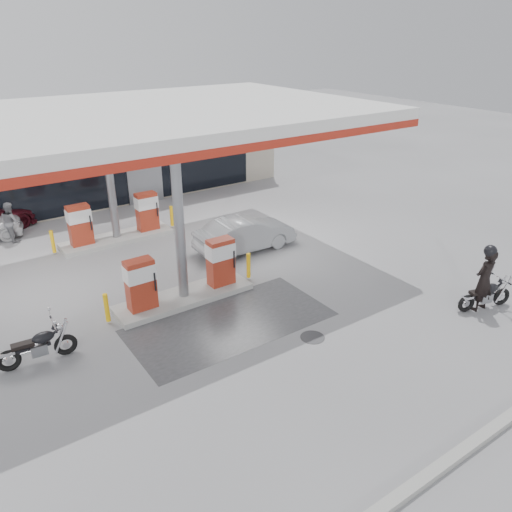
# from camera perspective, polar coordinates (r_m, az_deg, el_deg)

# --- Properties ---
(ground) EXTENTS (90.00, 90.00, 0.00)m
(ground) POSITION_cam_1_polar(r_m,az_deg,el_deg) (14.79, -4.61, -8.16)
(ground) COLOR gray
(ground) RESTS_ON ground
(wet_patch) EXTENTS (6.00, 3.00, 0.00)m
(wet_patch) POSITION_cam_1_polar(r_m,az_deg,el_deg) (15.00, -2.95, -7.58)
(wet_patch) COLOR #4C4C4F
(wet_patch) RESTS_ON ground
(drain_cover) EXTENTS (0.70, 0.70, 0.01)m
(drain_cover) POSITION_cam_1_polar(r_m,az_deg,el_deg) (14.41, 6.48, -9.21)
(drain_cover) COLOR #38383A
(drain_cover) RESTS_ON ground
(kerb) EXTENTS (28.00, 0.25, 0.15)m
(kerb) POSITION_cam_1_polar(r_m,az_deg,el_deg) (10.71, 16.72, -24.48)
(kerb) COLOR gray
(kerb) RESTS_ON ground
(store_building) EXTENTS (22.00, 8.22, 4.00)m
(store_building) POSITION_cam_1_polar(r_m,az_deg,el_deg) (28.12, -21.74, 10.67)
(store_building) COLOR beige
(store_building) RESTS_ON ground
(canopy) EXTENTS (16.00, 10.02, 5.51)m
(canopy) POSITION_cam_1_polar(r_m,az_deg,el_deg) (17.20, -14.00, 14.85)
(canopy) COLOR silver
(canopy) RESTS_ON ground
(pump_island_near) EXTENTS (5.14, 1.30, 1.78)m
(pump_island_near) POSITION_cam_1_polar(r_m,az_deg,el_deg) (15.98, -8.34, -2.75)
(pump_island_near) COLOR #9E9E99
(pump_island_near) RESTS_ON ground
(pump_island_far) EXTENTS (5.14, 1.30, 1.78)m
(pump_island_far) POSITION_cam_1_polar(r_m,az_deg,el_deg) (21.11, -15.77, 3.52)
(pump_island_far) COLOR #9E9E99
(pump_island_far) RESTS_ON ground
(main_motorcycle) EXTENTS (1.88, 0.90, 0.98)m
(main_motorcycle) POSITION_cam_1_polar(r_m,az_deg,el_deg) (17.05, 24.77, -4.14)
(main_motorcycle) COLOR black
(main_motorcycle) RESTS_ON ground
(biker_main) EXTENTS (0.75, 0.51, 2.03)m
(biker_main) POSITION_cam_1_polar(r_m,az_deg,el_deg) (16.67, 24.63, -2.51)
(biker_main) COLOR black
(biker_main) RESTS_ON ground
(parked_motorcycle) EXTENTS (2.01, 0.77, 1.03)m
(parked_motorcycle) POSITION_cam_1_polar(r_m,az_deg,el_deg) (14.30, -23.61, -9.52)
(parked_motorcycle) COLOR black
(parked_motorcycle) RESTS_ON ground
(attendant) EXTENTS (0.78, 0.91, 1.64)m
(attendant) POSITION_cam_1_polar(r_m,az_deg,el_deg) (22.59, -26.22, 3.53)
(attendant) COLOR slate
(attendant) RESTS_ON ground
(hatchback_silver) EXTENTS (4.05, 1.53, 1.32)m
(hatchback_silver) POSITION_cam_1_polar(r_m,az_deg,el_deg) (19.45, -1.26, 2.51)
(hatchback_silver) COLOR #94979B
(hatchback_silver) RESTS_ON ground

